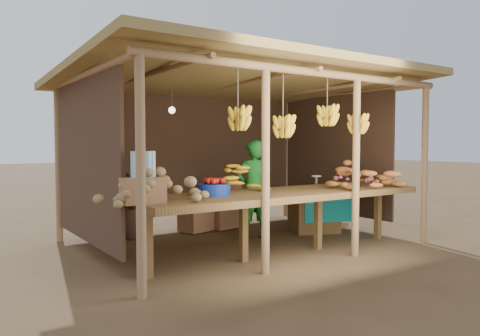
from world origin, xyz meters
TOP-DOWN VIEW (x-y plane):
  - ground at (0.00, 0.00)m, footprint 60.00×60.00m
  - stall_structure at (-0.02, -0.03)m, footprint 4.70×3.50m
  - counter at (0.00, -0.95)m, footprint 3.90×1.05m
  - potato_heap at (-1.79, -1.12)m, footprint 1.21×0.91m
  - sweet_potato_heap at (1.27, -1.18)m, footprint 1.04×0.62m
  - onion_heap at (1.15, -1.04)m, footprint 0.78×0.60m
  - banana_pile at (-0.50, -0.73)m, footprint 0.68×0.45m
  - tomato_basin at (-0.96, -0.86)m, footprint 0.39×0.39m
  - bottle_box at (-1.90, -1.04)m, footprint 0.43×0.35m
  - vendor at (0.28, 0.06)m, footprint 0.60×0.47m
  - tarp_crate at (1.41, -0.02)m, footprint 0.96×0.90m
  - carton_stack at (0.18, 1.00)m, footprint 1.04×0.46m
  - burlap_sacks at (-1.35, 1.08)m, footprint 0.82×0.43m

SIDE VIEW (x-z plane):
  - ground at x=0.00m, z-range 0.00..0.00m
  - burlap_sacks at x=-1.35m, z-range -0.04..0.54m
  - carton_stack at x=0.18m, z-range -0.04..0.70m
  - tarp_crate at x=1.41m, z-range -0.08..0.83m
  - vendor at x=0.28m, z-range 0.00..1.44m
  - counter at x=0.00m, z-range 0.34..1.14m
  - tomato_basin at x=-0.96m, z-range 0.78..0.98m
  - banana_pile at x=-0.50m, z-range 0.80..1.15m
  - onion_heap at x=1.15m, z-range 0.80..1.15m
  - sweet_potato_heap at x=1.27m, z-range 0.80..1.16m
  - potato_heap at x=-1.79m, z-range 0.80..1.17m
  - bottle_box at x=-1.90m, z-range 0.74..1.26m
  - stall_structure at x=-0.02m, z-range 0.70..3.13m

